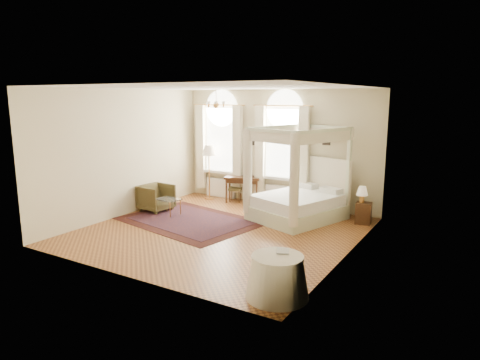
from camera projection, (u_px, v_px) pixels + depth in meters
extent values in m
plane|color=#985F2C|center=(221.00, 231.00, 10.01)|extent=(6.00, 6.00, 0.00)
plane|color=beige|center=(278.00, 148.00, 12.22)|extent=(6.00, 0.00, 6.00)
plane|color=beige|center=(121.00, 184.00, 7.17)|extent=(6.00, 0.00, 6.00)
plane|color=beige|center=(125.00, 153.00, 11.21)|extent=(0.00, 6.00, 6.00)
plane|color=beige|center=(351.00, 173.00, 8.19)|extent=(0.00, 6.00, 6.00)
plane|color=white|center=(219.00, 87.00, 9.38)|extent=(6.00, 6.00, 0.00)
cube|color=white|center=(222.00, 140.00, 13.13)|extent=(1.10, 0.04, 1.90)
cylinder|color=white|center=(221.00, 108.00, 12.94)|extent=(1.10, 0.04, 1.10)
cube|color=white|center=(220.00, 172.00, 13.24)|extent=(1.32, 0.24, 0.08)
cube|color=beige|center=(201.00, 147.00, 13.37)|extent=(0.28, 0.14, 2.60)
cube|color=beige|center=(238.00, 150.00, 12.69)|extent=(0.28, 0.14, 2.60)
cube|color=white|center=(221.00, 188.00, 13.36)|extent=(1.00, 0.12, 0.58)
cube|color=white|center=(284.00, 143.00, 12.07)|extent=(1.10, 0.04, 1.90)
cylinder|color=white|center=(285.00, 109.00, 11.89)|extent=(1.10, 0.04, 1.10)
cube|color=white|center=(282.00, 178.00, 12.18)|extent=(1.32, 0.24, 0.08)
cube|color=beige|center=(260.00, 151.00, 12.31)|extent=(0.28, 0.14, 2.60)
cube|color=beige|center=(303.00, 154.00, 11.64)|extent=(0.28, 0.14, 2.60)
cube|color=white|center=(282.00, 195.00, 12.30)|extent=(1.00, 0.12, 0.58)
cylinder|color=#BA813E|center=(216.00, 96.00, 10.88)|extent=(0.02, 0.02, 0.40)
sphere|color=#BA813E|center=(216.00, 105.00, 10.93)|extent=(0.16, 0.16, 0.16)
sphere|color=beige|center=(223.00, 102.00, 10.80)|extent=(0.07, 0.07, 0.07)
sphere|color=beige|center=(224.00, 102.00, 11.02)|extent=(0.07, 0.07, 0.07)
sphere|color=beige|center=(217.00, 102.00, 11.13)|extent=(0.07, 0.07, 0.07)
sphere|color=beige|center=(209.00, 102.00, 11.02)|extent=(0.07, 0.07, 0.07)
sphere|color=beige|center=(208.00, 102.00, 10.81)|extent=(0.07, 0.07, 0.07)
sphere|color=beige|center=(215.00, 103.00, 10.70)|extent=(0.07, 0.07, 0.07)
cube|color=black|center=(251.00, 140.00, 12.59)|extent=(0.26, 0.03, 0.32)
cube|color=black|center=(327.00, 140.00, 11.41)|extent=(0.22, 0.03, 0.26)
cube|color=beige|center=(297.00, 212.00, 10.96)|extent=(2.32, 2.56, 0.36)
cube|color=silver|center=(297.00, 200.00, 10.90)|extent=(2.19, 2.43, 0.28)
cube|color=beige|center=(324.00, 180.00, 11.46)|extent=(1.64, 0.64, 1.21)
cube|color=beige|center=(301.00, 167.00, 12.00)|extent=(0.12, 0.12, 2.32)
cube|color=beige|center=(348.00, 175.00, 10.80)|extent=(0.12, 0.12, 2.32)
cube|color=beige|center=(248.00, 175.00, 10.74)|extent=(0.12, 0.12, 2.32)
cube|color=beige|center=(294.00, 185.00, 9.54)|extent=(0.12, 0.12, 2.32)
cube|color=beige|center=(325.00, 127.00, 11.18)|extent=(1.64, 0.64, 0.08)
cube|color=beige|center=(270.00, 131.00, 9.92)|extent=(1.64, 0.64, 0.08)
cube|color=beige|center=(277.00, 127.00, 11.15)|extent=(0.77, 2.02, 0.08)
cube|color=beige|center=(325.00, 131.00, 9.95)|extent=(0.77, 2.02, 0.08)
cube|color=beige|center=(325.00, 132.00, 11.20)|extent=(1.69, 0.62, 0.28)
cube|color=beige|center=(270.00, 137.00, 9.95)|extent=(1.69, 0.62, 0.28)
cube|color=beige|center=(276.00, 132.00, 11.18)|extent=(0.76, 2.07, 0.28)
cube|color=beige|center=(325.00, 137.00, 9.98)|extent=(0.76, 2.07, 0.28)
cylinder|color=beige|center=(248.00, 171.00, 10.72)|extent=(0.22, 0.22, 2.12)
cylinder|color=beige|center=(294.00, 180.00, 9.52)|extent=(0.22, 0.22, 2.12)
cube|color=#3B2410|center=(363.00, 213.00, 10.56)|extent=(0.42, 0.39, 0.53)
cylinder|color=#BA813E|center=(362.00, 199.00, 10.50)|extent=(0.12, 0.12, 0.20)
cone|color=beige|center=(362.00, 191.00, 10.46)|extent=(0.28, 0.28, 0.22)
cube|color=#3B2410|center=(243.00, 178.00, 12.64)|extent=(1.15, 0.84, 0.06)
cube|color=#3B2410|center=(243.00, 181.00, 12.66)|extent=(1.02, 0.71, 0.10)
cylinder|color=#3B2410|center=(230.00, 188.00, 13.01)|extent=(0.05, 0.05, 0.72)
cylinder|color=#3B2410|center=(259.00, 189.00, 12.82)|extent=(0.05, 0.05, 0.72)
cylinder|color=#3B2410|center=(226.00, 191.00, 12.61)|extent=(0.05, 0.05, 0.72)
cylinder|color=#3B2410|center=(257.00, 192.00, 12.42)|extent=(0.05, 0.05, 0.72)
imported|color=black|center=(247.00, 176.00, 12.58)|extent=(0.40, 0.31, 0.03)
cube|color=#4B4520|center=(235.00, 189.00, 12.77)|extent=(0.48, 0.48, 0.07)
cylinder|color=#3B2410|center=(230.00, 197.00, 12.71)|extent=(0.04, 0.04, 0.35)
cylinder|color=#3B2410|center=(239.00, 197.00, 12.66)|extent=(0.04, 0.04, 0.35)
cylinder|color=#3B2410|center=(232.00, 195.00, 12.97)|extent=(0.04, 0.04, 0.35)
cylinder|color=#3B2410|center=(241.00, 195.00, 12.92)|extent=(0.04, 0.04, 0.35)
imported|color=#43391D|center=(156.00, 198.00, 11.75)|extent=(0.87, 0.84, 0.73)
cube|color=white|center=(168.00, 199.00, 11.34)|extent=(0.69, 0.54, 0.02)
cylinder|color=#BA813E|center=(157.00, 206.00, 11.42)|extent=(0.03, 0.03, 0.42)
cylinder|color=#BA813E|center=(170.00, 210.00, 11.07)|extent=(0.03, 0.03, 0.42)
cylinder|color=#BA813E|center=(167.00, 204.00, 11.69)|extent=(0.03, 0.03, 0.42)
cylinder|color=#BA813E|center=(180.00, 207.00, 11.34)|extent=(0.03, 0.03, 0.42)
cylinder|color=#BA813E|center=(210.00, 198.00, 13.20)|extent=(0.29, 0.29, 0.03)
cylinder|color=#BA813E|center=(209.00, 175.00, 13.06)|extent=(0.04, 0.04, 1.46)
cone|color=beige|center=(209.00, 150.00, 12.91)|extent=(0.43, 0.43, 0.31)
cube|color=#3E160F|center=(190.00, 221.00, 10.83)|extent=(3.76, 3.01, 0.01)
cube|color=black|center=(190.00, 220.00, 10.83)|extent=(3.14, 2.39, 0.01)
cone|color=white|center=(277.00, 278.00, 6.66)|extent=(1.00, 1.00, 0.65)
cylinder|color=white|center=(278.00, 257.00, 6.59)|extent=(0.82, 0.82, 0.04)
imported|color=black|center=(276.00, 251.00, 6.77)|extent=(0.29, 0.32, 0.03)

